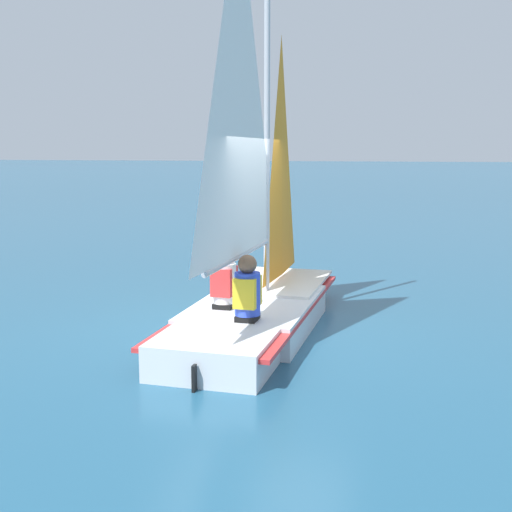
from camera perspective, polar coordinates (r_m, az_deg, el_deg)
name	(u,v)px	position (r m, az deg, el deg)	size (l,w,h in m)	color
ground_plane	(256,329)	(8.56, 0.00, -6.54)	(260.00, 260.00, 0.00)	#235675
sailboat_main	(255,269)	(8.33, -0.08, -1.15)	(4.58, 1.56, 5.33)	silver
sailor_helm	(224,289)	(8.06, -2.84, -2.92)	(0.35, 0.31, 1.16)	black
sailor_crew	(247,301)	(7.46, -0.77, -4.01)	(0.35, 0.31, 1.16)	black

